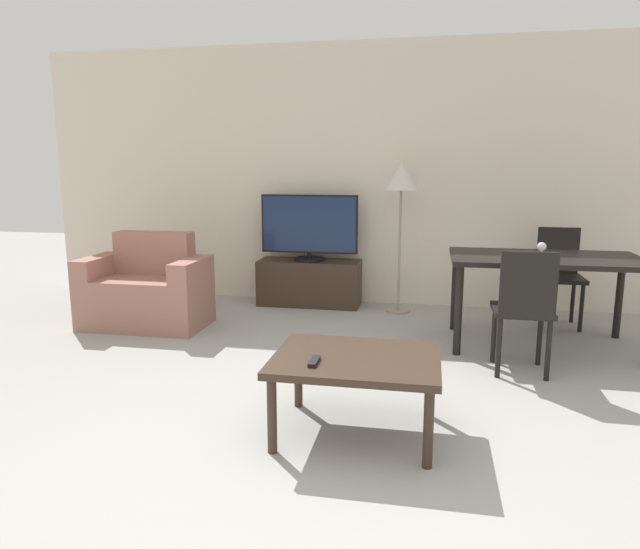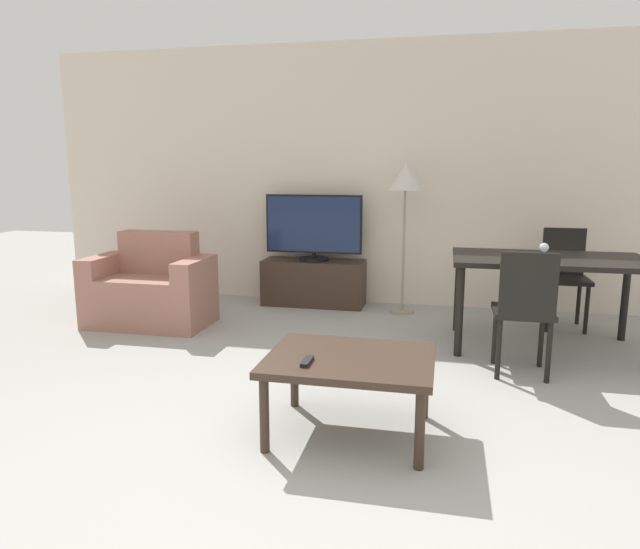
{
  "view_description": "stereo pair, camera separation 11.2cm",
  "coord_description": "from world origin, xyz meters",
  "px_view_note": "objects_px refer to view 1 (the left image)",
  "views": [
    {
      "loc": [
        0.54,
        -2.23,
        1.45
      ],
      "look_at": [
        -0.26,
        1.89,
        0.65
      ],
      "focal_mm": 32.0,
      "sensor_mm": 36.0,
      "label": 1
    },
    {
      "loc": [
        0.65,
        -2.2,
        1.45
      ],
      "look_at": [
        -0.26,
        1.89,
        0.65
      ],
      "focal_mm": 32.0,
      "sensor_mm": 36.0,
      "label": 2
    }
  ],
  "objects_px": {
    "armchair": "(147,292)",
    "dining_chair_near": "(524,305)",
    "coffee_table": "(356,365)",
    "dining_chair_far": "(559,271)",
    "wine_glass_left": "(542,248)",
    "tv_stand": "(310,283)",
    "remote_primary": "(314,361)",
    "floor_lamp": "(401,184)",
    "dining_table": "(545,267)",
    "tv": "(309,228)"
  },
  "relations": [
    {
      "from": "armchair",
      "to": "dining_chair_near",
      "type": "height_order",
      "value": "dining_chair_near"
    },
    {
      "from": "coffee_table",
      "to": "dining_chair_far",
      "type": "relative_size",
      "value": 1.0
    },
    {
      "from": "coffee_table",
      "to": "wine_glass_left",
      "type": "relative_size",
      "value": 6.11
    },
    {
      "from": "tv_stand",
      "to": "remote_primary",
      "type": "xyz_separation_m",
      "value": [
        0.67,
        -3.02,
        0.22
      ]
    },
    {
      "from": "armchair",
      "to": "floor_lamp",
      "type": "distance_m",
      "value": 2.62
    },
    {
      "from": "dining_table",
      "to": "dining_chair_near",
      "type": "xyz_separation_m",
      "value": [
        -0.26,
        -0.72,
        -0.15
      ]
    },
    {
      "from": "wine_glass_left",
      "to": "dining_chair_far",
      "type": "bearing_deg",
      "value": 70.74
    },
    {
      "from": "armchair",
      "to": "dining_chair_near",
      "type": "bearing_deg",
      "value": -12.15
    },
    {
      "from": "coffee_table",
      "to": "dining_table",
      "type": "bearing_deg",
      "value": 55.13
    },
    {
      "from": "tv_stand",
      "to": "dining_chair_far",
      "type": "bearing_deg",
      "value": -7.14
    },
    {
      "from": "coffee_table",
      "to": "wine_glass_left",
      "type": "distance_m",
      "value": 2.02
    },
    {
      "from": "tv",
      "to": "dining_chair_far",
      "type": "distance_m",
      "value": 2.45
    },
    {
      "from": "tv_stand",
      "to": "remote_primary",
      "type": "relative_size",
      "value": 7.12
    },
    {
      "from": "dining_table",
      "to": "floor_lamp",
      "type": "distance_m",
      "value": 1.63
    },
    {
      "from": "coffee_table",
      "to": "tv",
      "type": "bearing_deg",
      "value": 106.88
    },
    {
      "from": "dining_table",
      "to": "dining_chair_near",
      "type": "relative_size",
      "value": 1.66
    },
    {
      "from": "armchair",
      "to": "floor_lamp",
      "type": "bearing_deg",
      "value": 22.65
    },
    {
      "from": "armchair",
      "to": "tv_stand",
      "type": "relative_size",
      "value": 1.03
    },
    {
      "from": "floor_lamp",
      "to": "dining_table",
      "type": "bearing_deg",
      "value": -36.69
    },
    {
      "from": "armchair",
      "to": "remote_primary",
      "type": "bearing_deg",
      "value": -44.81
    },
    {
      "from": "dining_chair_far",
      "to": "dining_table",
      "type": "bearing_deg",
      "value": -109.7
    },
    {
      "from": "remote_primary",
      "to": "floor_lamp",
      "type": "bearing_deg",
      "value": 84.58
    },
    {
      "from": "tv_stand",
      "to": "wine_glass_left",
      "type": "height_order",
      "value": "wine_glass_left"
    },
    {
      "from": "dining_table",
      "to": "dining_chair_near",
      "type": "distance_m",
      "value": 0.78
    },
    {
      "from": "dining_chair_far",
      "to": "remote_primary",
      "type": "xyz_separation_m",
      "value": [
        -1.74,
        -2.72,
        -0.05
      ]
    },
    {
      "from": "armchair",
      "to": "wine_glass_left",
      "type": "relative_size",
      "value": 7.51
    },
    {
      "from": "dining_chair_far",
      "to": "wine_glass_left",
      "type": "bearing_deg",
      "value": -109.26
    },
    {
      "from": "coffee_table",
      "to": "dining_chair_near",
      "type": "xyz_separation_m",
      "value": [
        1.02,
        1.12,
        0.11
      ]
    },
    {
      "from": "armchair",
      "to": "dining_chair_near",
      "type": "xyz_separation_m",
      "value": [
        3.19,
        -0.69,
        0.19
      ]
    },
    {
      "from": "tv",
      "to": "wine_glass_left",
      "type": "xyz_separation_m",
      "value": [
        2.06,
        -1.29,
        0.02
      ]
    },
    {
      "from": "tv",
      "to": "dining_chair_near",
      "type": "height_order",
      "value": "tv"
    },
    {
      "from": "dining_chair_far",
      "to": "remote_primary",
      "type": "bearing_deg",
      "value": -122.66
    },
    {
      "from": "remote_primary",
      "to": "dining_chair_far",
      "type": "bearing_deg",
      "value": 57.34
    },
    {
      "from": "floor_lamp",
      "to": "wine_glass_left",
      "type": "xyz_separation_m",
      "value": [
        1.12,
        -1.17,
        -0.44
      ]
    },
    {
      "from": "tv_stand",
      "to": "floor_lamp",
      "type": "height_order",
      "value": "floor_lamp"
    },
    {
      "from": "armchair",
      "to": "tv",
      "type": "height_order",
      "value": "tv"
    },
    {
      "from": "armchair",
      "to": "coffee_table",
      "type": "height_order",
      "value": "armchair"
    },
    {
      "from": "dining_table",
      "to": "dining_chair_far",
      "type": "height_order",
      "value": "dining_chair_far"
    },
    {
      "from": "armchair",
      "to": "dining_table",
      "type": "bearing_deg",
      "value": 0.6
    },
    {
      "from": "dining_table",
      "to": "dining_chair_far",
      "type": "xyz_separation_m",
      "value": [
        0.26,
        0.72,
        -0.15
      ]
    },
    {
      "from": "dining_table",
      "to": "floor_lamp",
      "type": "xyz_separation_m",
      "value": [
        -1.21,
        0.9,
        0.62
      ]
    },
    {
      "from": "coffee_table",
      "to": "dining_chair_far",
      "type": "xyz_separation_m",
      "value": [
        1.54,
        2.56,
        0.11
      ]
    },
    {
      "from": "remote_primary",
      "to": "tv_stand",
      "type": "bearing_deg",
      "value": 102.48
    },
    {
      "from": "tv",
      "to": "wine_glass_left",
      "type": "bearing_deg",
      "value": -32.09
    },
    {
      "from": "tv",
      "to": "dining_chair_far",
      "type": "height_order",
      "value": "tv"
    },
    {
      "from": "coffee_table",
      "to": "dining_chair_far",
      "type": "height_order",
      "value": "dining_chair_far"
    },
    {
      "from": "dining_chair_near",
      "to": "remote_primary",
      "type": "relative_size",
      "value": 5.96
    },
    {
      "from": "floor_lamp",
      "to": "wine_glass_left",
      "type": "distance_m",
      "value": 1.68
    },
    {
      "from": "coffee_table",
      "to": "dining_chair_near",
      "type": "relative_size",
      "value": 1.0
    },
    {
      "from": "dining_chair_far",
      "to": "wine_glass_left",
      "type": "distance_m",
      "value": 1.11
    }
  ]
}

